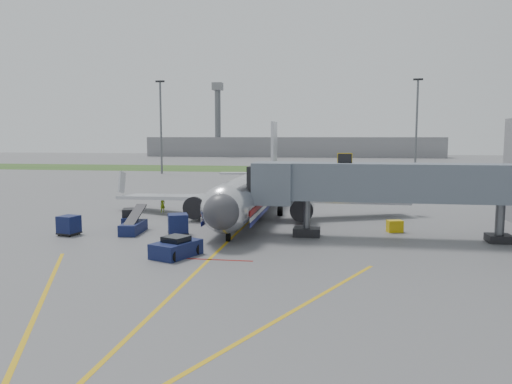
# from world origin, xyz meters

# --- Properties ---
(ground) EXTENTS (400.00, 400.00, 0.00)m
(ground) POSITION_xyz_m (0.00, 0.00, 0.00)
(ground) COLOR #565659
(ground) RESTS_ON ground
(grass_strip) EXTENTS (300.00, 25.00, 0.01)m
(grass_strip) POSITION_xyz_m (0.00, 90.00, 0.01)
(grass_strip) COLOR #2D4C1E
(grass_strip) RESTS_ON ground
(apron_markings) EXTENTS (21.52, 50.00, 0.01)m
(apron_markings) POSITION_xyz_m (0.00, -7.40, 0.00)
(apron_markings) COLOR gold
(apron_markings) RESTS_ON ground
(airliner) EXTENTS (32.10, 35.67, 10.25)m
(airliner) POSITION_xyz_m (0.00, 15.25, 2.65)
(airliner) COLOR silver
(airliner) RESTS_ON ground
(jet_bridge) EXTENTS (25.30, 4.00, 6.90)m
(jet_bridge) POSITION_xyz_m (12.86, 5.00, 4.47)
(jet_bridge) COLOR slate
(jet_bridge) RESTS_ON ground
(light_mast_left) EXTENTS (2.00, 0.44, 20.40)m
(light_mast_left) POSITION_xyz_m (-30.00, 70.00, 10.78)
(light_mast_left) COLOR #595B60
(light_mast_left) RESTS_ON ground
(light_mast_right) EXTENTS (2.00, 0.44, 20.40)m
(light_mast_right) POSITION_xyz_m (25.00, 75.00, 10.78)
(light_mast_right) COLOR #595B60
(light_mast_right) RESTS_ON ground
(distant_terminal) EXTENTS (120.00, 14.00, 8.00)m
(distant_terminal) POSITION_xyz_m (-10.00, 170.00, 4.00)
(distant_terminal) COLOR slate
(distant_terminal) RESTS_ON ground
(control_tower) EXTENTS (4.00, 4.00, 30.00)m
(control_tower) POSITION_xyz_m (-40.00, 165.00, 17.33)
(control_tower) COLOR #595B60
(control_tower) RESTS_ON ground
(pushback_tug) EXTENTS (3.24, 3.95, 1.42)m
(pushback_tug) POSITION_xyz_m (-2.46, -3.50, 0.59)
(pushback_tug) COLOR #0D183A
(pushback_tug) RESTS_ON ground
(baggage_tug) EXTENTS (2.00, 2.79, 1.76)m
(baggage_tug) POSITION_xyz_m (-9.98, 6.17, 0.78)
(baggage_tug) COLOR #0D183A
(baggage_tug) RESTS_ON ground
(baggage_cart_a) EXTENTS (2.15, 2.15, 1.78)m
(baggage_cart_a) POSITION_xyz_m (-4.68, 3.73, 0.91)
(baggage_cart_a) COLOR #0D183A
(baggage_cart_a) RESTS_ON ground
(baggage_cart_b) EXTENTS (1.80, 1.80, 1.63)m
(baggage_cart_b) POSITION_xyz_m (-13.74, 2.31, 0.83)
(baggage_cart_b) COLOR #0D183A
(baggage_cart_b) RESTS_ON ground
(baggage_cart_c) EXTENTS (2.02, 2.02, 1.83)m
(baggage_cart_c) POSITION_xyz_m (-3.00, 10.55, 0.93)
(baggage_cart_c) COLOR #0D183A
(baggage_cart_c) RESTS_ON ground
(belt_loader) EXTENTS (1.77, 4.55, 2.18)m
(belt_loader) POSITION_xyz_m (-8.77, 4.04, 0.54)
(belt_loader) COLOR #0D183A
(belt_loader) RESTS_ON ground
(ground_power_cart) EXTENTS (1.46, 1.16, 1.02)m
(ground_power_cart) POSITION_xyz_m (13.42, 8.00, 0.50)
(ground_power_cart) COLOR #E1B90D
(ground_power_cart) RESTS_ON ground
(ramp_worker) EXTENTS (0.68, 0.70, 1.63)m
(ramp_worker) POSITION_xyz_m (-10.33, 15.70, 0.81)
(ramp_worker) COLOR #A0D018
(ramp_worker) RESTS_ON ground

